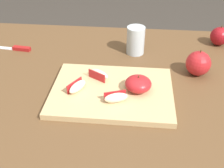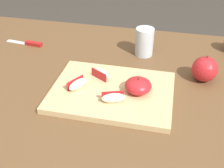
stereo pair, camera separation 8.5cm
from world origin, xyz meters
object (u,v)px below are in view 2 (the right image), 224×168
Objects in this scene: apple_wedge_back at (101,73)px; apple_wedge_left at (78,84)px; apple_wedge_middle at (113,98)px; paring_knife at (31,43)px; whole_apple_crimson at (205,69)px; apple_half_skin_up at (138,86)px; drinking_glass_water at (144,42)px; cutting_board at (112,92)px.

apple_wedge_left is at bearing -127.30° from apple_wedge_back.
apple_wedge_left is at bearing 160.50° from apple_wedge_middle.
whole_apple_crimson is at bearing -9.35° from paring_knife.
paring_knife is 1.76× the size of whole_apple_crimson.
apple_half_skin_up is at bearing 6.79° from apple_wedge_left.
apple_wedge_left reaches higher than paring_knife.
apple_wedge_left is 0.67× the size of drinking_glass_water.
cutting_board reaches higher than paring_knife.
apple_half_skin_up is 0.09m from apple_wedge_middle.
apple_half_skin_up reaches higher than apple_wedge_back.
cutting_board is at bearing 105.85° from apple_wedge_middle.
apple_half_skin_up is at bearing -22.18° from apple_wedge_back.
apple_wedge_middle is 0.45× the size of paring_knife.
drinking_glass_water is at bearing 77.04° from cutting_board.
apple_half_skin_up is (0.08, 0.01, 0.03)m from cutting_board.
whole_apple_crimson is at bearing 34.72° from apple_half_skin_up.
apple_wedge_middle is at bearing -97.91° from drinking_glass_water.
whole_apple_crimson reaches higher than apple_wedge_back.
apple_wedge_middle is 0.78× the size of whole_apple_crimson.
apple_wedge_left is 0.98× the size of apple_wedge_middle.
drinking_glass_water is (0.17, 0.29, 0.02)m from apple_wedge_left.
paring_knife is (-0.47, 0.25, -0.03)m from apple_half_skin_up.
apple_wedge_middle is (0.06, -0.12, 0.00)m from apple_wedge_back.
whole_apple_crimson reaches higher than cutting_board.
apple_wedge_back is at bearing 129.97° from cutting_board.
apple_wedge_back and apple_wedge_middle have the same top height.
cutting_board is at bearing -102.96° from drinking_glass_water.
paring_knife is at bearing 170.65° from whole_apple_crimson.
apple_half_skin_up is 1.12× the size of apple_wedge_middle.
apple_wedge_middle is at bearing -37.22° from paring_knife.
apple_wedge_middle reaches higher than paring_knife.
apple_wedge_back is 0.77× the size of whole_apple_crimson.
whole_apple_crimson is at bearing 22.67° from apple_wedge_left.
apple_wedge_left is at bearing -173.21° from apple_half_skin_up.
apple_wedge_left is at bearing -119.87° from drinking_glass_water.
apple_wedge_middle is at bearing -60.92° from apple_wedge_back.
drinking_glass_water is (0.46, 0.02, 0.05)m from paring_knife.
cutting_board is 0.31m from whole_apple_crimson.
cutting_board is 4.04× the size of whole_apple_crimson.
paring_knife is (-0.29, 0.27, -0.03)m from apple_wedge_left.
drinking_glass_water is (0.05, 0.33, 0.02)m from apple_wedge_middle.
apple_wedge_back is at bearing 52.70° from apple_wedge_left.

